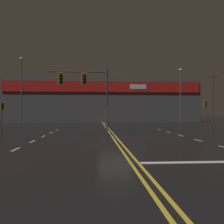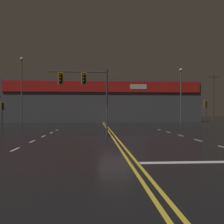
{
  "view_description": "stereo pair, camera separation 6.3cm",
  "coord_description": "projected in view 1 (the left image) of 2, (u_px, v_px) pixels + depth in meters",
  "views": [
    {
      "loc": [
        -1.53,
        -18.95,
        1.98
      ],
      "look_at": [
        0.0,
        3.45,
        2.0
      ],
      "focal_mm": 40.0,
      "sensor_mm": 36.0,
      "label": 1
    },
    {
      "loc": [
        -1.47,
        -18.96,
        1.98
      ],
      "look_at": [
        0.0,
        3.45,
        2.0
      ],
      "focal_mm": 40.0,
      "sensor_mm": 36.0,
      "label": 2
    }
  ],
  "objects": [
    {
      "name": "traffic_signal_corner_northeast",
      "position": [
        206.0,
        107.0,
        32.47
      ],
      "size": [
        0.42,
        0.36,
        3.56
      ],
      "color": "#38383D",
      "rests_on": "ground"
    },
    {
      "name": "traffic_signal_corner_northwest",
      "position": [
        2.0,
        109.0,
        30.08
      ],
      "size": [
        0.42,
        0.36,
        3.23
      ],
      "color": "#38383D",
      "rests_on": "ground"
    },
    {
      "name": "building_backdrop",
      "position": [
        102.0,
        102.0,
        52.89
      ],
      "size": [
        38.73,
        10.23,
        8.4
      ],
      "color": "#4C4C51",
      "rests_on": "ground"
    },
    {
      "name": "streetlight_far_left",
      "position": [
        21.0,
        82.0,
        42.3
      ],
      "size": [
        0.56,
        0.56,
        11.33
      ],
      "color": "#59595E",
      "rests_on": "ground"
    },
    {
      "name": "utility_pole_row",
      "position": [
        83.0,
        93.0,
        45.7
      ],
      "size": [
        46.38,
        0.26,
        11.68
      ],
      "color": "#4C3828",
      "rests_on": "ground"
    },
    {
      "name": "ground_plane",
      "position": [
        115.0,
        138.0,
        19.01
      ],
      "size": [
        200.0,
        200.0,
        0.0
      ],
      "primitive_type": "plane",
      "color": "black"
    },
    {
      "name": "road_markings",
      "position": [
        135.0,
        141.0,
        17.12
      ],
      "size": [
        17.07,
        60.0,
        0.01
      ],
      "color": "gold",
      "rests_on": "ground"
    },
    {
      "name": "streetlight_near_right",
      "position": [
        180.0,
        88.0,
        43.55
      ],
      "size": [
        0.56,
        0.56,
        9.66
      ],
      "color": "#59595E",
      "rests_on": "ground"
    },
    {
      "name": "traffic_signal_median",
      "position": [
        83.0,
        85.0,
        20.28
      ],
      "size": [
        4.78,
        0.36,
        5.53
      ],
      "color": "#38383D",
      "rests_on": "ground"
    }
  ]
}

